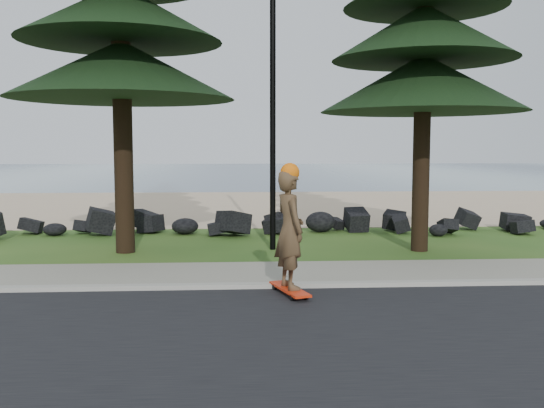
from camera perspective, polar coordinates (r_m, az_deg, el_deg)
name	(u,v)px	position (r m, az deg, el deg)	size (l,w,h in m)	color
ground	(283,277)	(11.62, 1.05, -6.93)	(160.00, 160.00, 0.00)	#244F18
road	(313,359)	(7.30, 3.91, -14.37)	(160.00, 7.00, 0.02)	black
kerb	(287,286)	(10.73, 1.43, -7.69)	(160.00, 0.20, 0.10)	#A7A396
sidewalk	(282,273)	(11.80, 0.97, -6.54)	(160.00, 2.00, 0.08)	gray
beach_sand	(257,205)	(25.95, -1.46, -0.10)	(160.00, 15.00, 0.01)	tan
ocean	(244,171)	(62.37, -2.64, 3.09)	(160.00, 58.00, 0.01)	#324961
seawall_boulders	(268,235)	(17.12, -0.42, -2.94)	(60.00, 2.40, 1.10)	black
lamp_post	(273,77)	(14.64, 0.07, 11.88)	(0.25, 0.14, 8.14)	black
skateboarder	(290,230)	(10.04, 1.68, -2.48)	(0.66, 1.21, 2.20)	red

